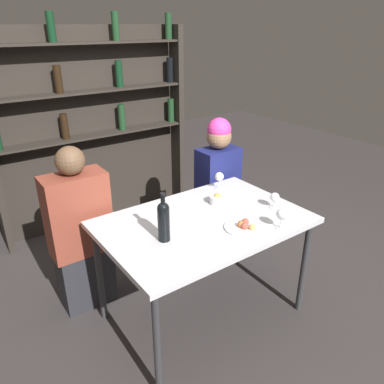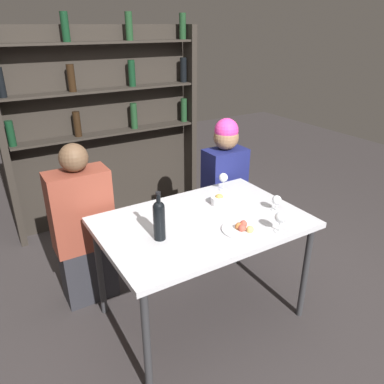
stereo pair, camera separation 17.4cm
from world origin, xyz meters
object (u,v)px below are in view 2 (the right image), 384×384
at_px(wine_bottle, 159,218).
at_px(wine_glass_1, 277,201).
at_px(wine_glass_0, 223,178).
at_px(seated_person_left, 84,231).
at_px(seated_person_right, 224,189).
at_px(snack_bowl, 219,200).
at_px(food_plate_0, 242,228).
at_px(wine_glass_2, 280,218).

relative_size(wine_bottle, wine_glass_1, 2.74).
bearing_deg(wine_glass_0, seated_person_left, 164.56).
bearing_deg(seated_person_right, wine_glass_1, -99.04).
bearing_deg(wine_glass_0, snack_bowl, -131.83).
distance_m(wine_glass_1, seated_person_right, 0.80).
bearing_deg(seated_person_right, food_plate_0, -119.99).
bearing_deg(wine_glass_1, seated_person_left, 146.12).
bearing_deg(wine_glass_0, food_plate_0, -115.22).
xyz_separation_m(wine_bottle, seated_person_left, (-0.28, 0.67, -0.33)).
xyz_separation_m(wine_bottle, wine_glass_2, (0.66, -0.31, -0.04)).
xyz_separation_m(wine_bottle, seated_person_right, (0.97, 0.67, -0.29)).
bearing_deg(food_plate_0, seated_person_left, 131.66).
relative_size(food_plate_0, seated_person_right, 0.19).
bearing_deg(seated_person_left, wine_glass_2, -46.03).
bearing_deg(seated_person_left, wine_glass_1, -33.88).
height_order(wine_glass_0, wine_glass_2, wine_glass_0).
relative_size(wine_bottle, seated_person_right, 0.24).
relative_size(wine_glass_0, food_plate_0, 0.58).
height_order(wine_glass_2, food_plate_0, wine_glass_2).
xyz_separation_m(snack_bowl, seated_person_left, (-0.85, 0.48, -0.23)).
bearing_deg(wine_bottle, food_plate_0, -20.46).
bearing_deg(wine_glass_2, food_plate_0, 145.49).
relative_size(wine_glass_1, food_plate_0, 0.48).
height_order(wine_glass_1, snack_bowl, wine_glass_1).
distance_m(wine_glass_2, snack_bowl, 0.52).
bearing_deg(wine_bottle, seated_person_right, 34.90).
bearing_deg(food_plate_0, wine_glass_1, 14.21).
bearing_deg(wine_glass_2, snack_bowl, 100.52).
distance_m(wine_glass_1, snack_bowl, 0.40).
height_order(wine_glass_1, seated_person_right, seated_person_right).
bearing_deg(wine_glass_0, seated_person_right, 51.68).
bearing_deg(wine_glass_2, seated_person_right, 72.89).
height_order(wine_bottle, snack_bowl, wine_bottle).
relative_size(wine_bottle, wine_glass_2, 2.29).
bearing_deg(wine_bottle, seated_person_left, 112.74).
bearing_deg(seated_person_left, wine_bottle, -67.26).
bearing_deg(food_plate_0, wine_glass_2, -34.51).
bearing_deg(wine_glass_2, seated_person_left, 133.97).
distance_m(wine_glass_0, food_plate_0, 0.63).
xyz_separation_m(wine_glass_1, snack_bowl, (-0.28, 0.28, -0.04)).
bearing_deg(wine_glass_1, wine_glass_0, 102.27).
xyz_separation_m(food_plate_0, seated_person_right, (0.49, 0.85, -0.17)).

